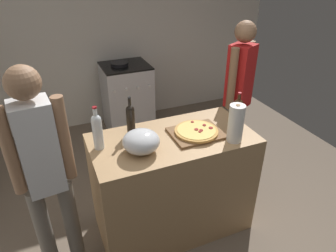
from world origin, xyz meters
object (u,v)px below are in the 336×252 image
at_px(wine_bottle_dark, 131,118).
at_px(paper_towel_roll, 236,123).
at_px(pizza, 196,131).
at_px(wine_bottle_green, 237,114).
at_px(wine_bottle_amber, 97,130).
at_px(person_in_red, 238,93).
at_px(person_in_stripes, 44,171).
at_px(stove, 127,97).
at_px(mixing_bowl, 141,141).

bearing_deg(wine_bottle_dark, paper_towel_roll, -30.69).
bearing_deg(pizza, wine_bottle_green, -12.17).
distance_m(wine_bottle_amber, person_in_red, 1.54).
xyz_separation_m(wine_bottle_amber, person_in_stripes, (-0.39, -0.17, -0.12)).
bearing_deg(wine_bottle_dark, wine_bottle_amber, -157.43).
xyz_separation_m(wine_bottle_amber, wine_bottle_dark, (0.28, 0.12, -0.02)).
bearing_deg(stove, wine_bottle_amber, -111.17).
bearing_deg(pizza, stove, 91.17).
distance_m(mixing_bowl, wine_bottle_green, 0.80).
height_order(wine_bottle_amber, wine_bottle_dark, wine_bottle_amber).
relative_size(wine_bottle_dark, person_in_red, 0.19).
height_order(pizza, wine_bottle_amber, wine_bottle_amber).
xyz_separation_m(wine_bottle_green, wine_bottle_dark, (-0.78, 0.28, -0.02)).
xyz_separation_m(mixing_bowl, wine_bottle_amber, (-0.27, 0.16, 0.07)).
height_order(wine_bottle_green, wine_bottle_dark, wine_bottle_green).
bearing_deg(wine_bottle_amber, person_in_stripes, -156.10).
distance_m(pizza, wine_bottle_dark, 0.52).
xyz_separation_m(wine_bottle_amber, person_in_red, (1.48, 0.41, -0.12)).
relative_size(mixing_bowl, person_in_stripes, 0.16).
xyz_separation_m(person_in_stripes, person_in_red, (1.87, 0.58, 0.00)).
bearing_deg(mixing_bowl, paper_towel_roll, -10.66).
bearing_deg(wine_bottle_amber, paper_towel_roll, -16.82).
xyz_separation_m(pizza, wine_bottle_dark, (-0.47, 0.22, 0.10)).
bearing_deg(person_in_red, wine_bottle_amber, -164.50).
bearing_deg(paper_towel_roll, pizza, 139.15).
bearing_deg(pizza, person_in_stripes, -176.37).
relative_size(paper_towel_roll, wine_bottle_green, 0.90).
distance_m(wine_bottle_green, person_in_red, 0.72).
relative_size(stove, person_in_red, 0.58).
relative_size(wine_bottle_green, stove, 0.34).
bearing_deg(person_in_red, pizza, -145.20).
bearing_deg(stove, mixing_bowl, -102.37).
distance_m(person_in_stripes, person_in_red, 1.96).
distance_m(paper_towel_roll, person_in_stripes, 1.37).
bearing_deg(pizza, person_in_red, 34.80).
distance_m(wine_bottle_amber, stove, 2.05).
height_order(mixing_bowl, person_in_red, person_in_red).
xyz_separation_m(mixing_bowl, stove, (0.44, 1.99, -0.55)).
bearing_deg(person_in_stripes, paper_towel_roll, -5.07).
xyz_separation_m(stove, person_in_red, (0.77, -1.41, 0.50)).
bearing_deg(person_in_red, mixing_bowl, -154.69).
xyz_separation_m(paper_towel_roll, wine_bottle_amber, (-0.97, 0.29, 0.00)).
relative_size(mixing_bowl, wine_bottle_dark, 0.86).
bearing_deg(person_in_red, wine_bottle_dark, -166.22).
bearing_deg(paper_towel_roll, wine_bottle_amber, 163.18).
xyz_separation_m(wine_bottle_dark, person_in_stripes, (-0.67, -0.29, -0.10)).
distance_m(pizza, mixing_bowl, 0.48).
xyz_separation_m(mixing_bowl, wine_bottle_green, (0.79, -0.01, 0.07)).
bearing_deg(stove, wine_bottle_dark, -104.04).
bearing_deg(mixing_bowl, person_in_red, 25.31).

